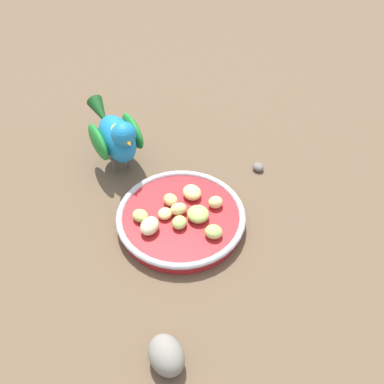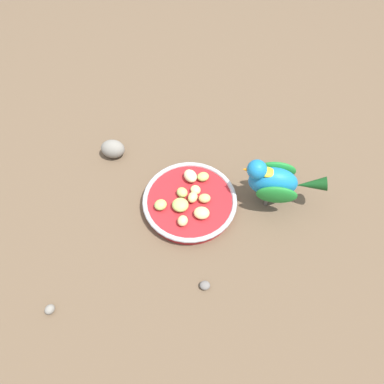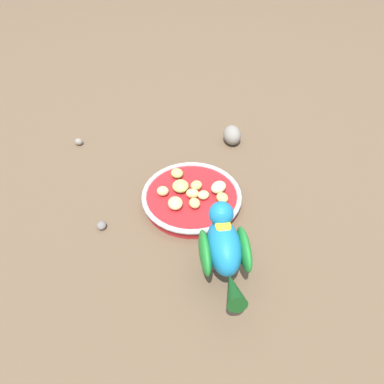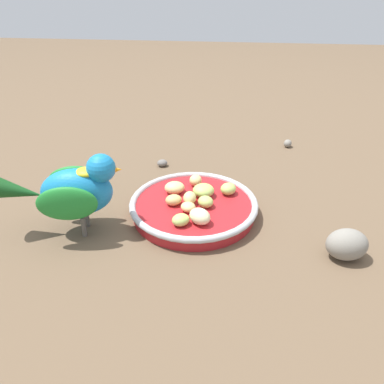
{
  "view_description": "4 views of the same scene",
  "coord_description": "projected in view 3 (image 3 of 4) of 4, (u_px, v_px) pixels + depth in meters",
  "views": [
    {
      "loc": [
        0.15,
        0.54,
        0.68
      ],
      "look_at": [
        -0.04,
        -0.04,
        0.06
      ],
      "focal_mm": 45.79,
      "sensor_mm": 36.0,
      "label": 1
    },
    {
      "loc": [
        -0.47,
        -0.17,
        0.78
      ],
      "look_at": [
        -0.0,
        -0.03,
        0.05
      ],
      "focal_mm": 34.22,
      "sensor_mm": 36.0,
      "label": 2
    },
    {
      "loc": [
        0.04,
        -0.59,
        0.59
      ],
      "look_at": [
        -0.01,
        -0.05,
        0.06
      ],
      "focal_mm": 32.3,
      "sensor_mm": 36.0,
      "label": 3
    },
    {
      "loc": [
        0.58,
        0.04,
        0.39
      ],
      "look_at": [
        0.01,
        -0.02,
        0.06
      ],
      "focal_mm": 35.84,
      "sensor_mm": 36.0,
      "label": 4
    }
  ],
  "objects": [
    {
      "name": "feeding_bowl",
      "position": [
        192.0,
        197.0,
        0.81
      ],
      "size": [
        0.23,
        0.23,
        0.03
      ],
      "color": "#AD1E23",
      "rests_on": "ground_plane"
    },
    {
      "name": "apple_piece_6",
      "position": [
        203.0,
        195.0,
        0.79
      ],
      "size": [
        0.04,
        0.04,
        0.02
      ],
      "primitive_type": "ellipsoid",
      "rotation": [
        0.0,
        0.0,
        0.87
      ],
      "color": "#E5C67F",
      "rests_on": "feeding_bowl"
    },
    {
      "name": "apple_piece_0",
      "position": [
        180.0,
        186.0,
        0.81
      ],
      "size": [
        0.04,
        0.05,
        0.02
      ],
      "primitive_type": "ellipsoid",
      "rotation": [
        0.0,
        0.0,
        1.72
      ],
      "color": "#B2CC66",
      "rests_on": "feeding_bowl"
    },
    {
      "name": "rock_large",
      "position": [
        232.0,
        135.0,
        0.97
      ],
      "size": [
        0.06,
        0.07,
        0.05
      ],
      "primitive_type": "ellipsoid",
      "rotation": [
        0.0,
        0.0,
        1.74
      ],
      "color": "gray",
      "rests_on": "ground_plane"
    },
    {
      "name": "apple_piece_9",
      "position": [
        192.0,
        203.0,
        0.77
      ],
      "size": [
        0.03,
        0.04,
        0.02
      ],
      "primitive_type": "ellipsoid",
      "rotation": [
        0.0,
        0.0,
        1.93
      ],
      "color": "tan",
      "rests_on": "feeding_bowl"
    },
    {
      "name": "pebble_0",
      "position": [
        79.0,
        142.0,
        0.98
      ],
      "size": [
        0.03,
        0.02,
        0.02
      ],
      "primitive_type": "ellipsoid",
      "rotation": [
        0.0,
        0.0,
        2.83
      ],
      "color": "gray",
      "rests_on": "ground_plane"
    },
    {
      "name": "ground_plane",
      "position": [
        196.0,
        196.0,
        0.84
      ],
      "size": [
        4.0,
        4.0,
        0.0
      ],
      "primitive_type": "plane",
      "color": "brown"
    },
    {
      "name": "apple_piece_1",
      "position": [
        222.0,
        198.0,
        0.78
      ],
      "size": [
        0.04,
        0.04,
        0.02
      ],
      "primitive_type": "ellipsoid",
      "rotation": [
        0.0,
        0.0,
        5.29
      ],
      "color": "#B2CC66",
      "rests_on": "feeding_bowl"
    },
    {
      "name": "apple_piece_4",
      "position": [
        177.0,
        173.0,
        0.84
      ],
      "size": [
        0.04,
        0.04,
        0.02
      ],
      "primitive_type": "ellipsoid",
      "rotation": [
        0.0,
        0.0,
        5.64
      ],
      "color": "#B2CC66",
      "rests_on": "feeding_bowl"
    },
    {
      "name": "apple_piece_2",
      "position": [
        218.0,
        187.0,
        0.8
      ],
      "size": [
        0.05,
        0.05,
        0.03
      ],
      "primitive_type": "ellipsoid",
      "rotation": [
        0.0,
        0.0,
        0.86
      ],
      "color": "beige",
      "rests_on": "feeding_bowl"
    },
    {
      "name": "apple_piece_5",
      "position": [
        195.0,
        185.0,
        0.81
      ],
      "size": [
        0.04,
        0.04,
        0.02
      ],
      "primitive_type": "ellipsoid",
      "rotation": [
        0.0,
        0.0,
        0.94
      ],
      "color": "#B2CC66",
      "rests_on": "feeding_bowl"
    },
    {
      "name": "apple_piece_3",
      "position": [
        175.0,
        203.0,
        0.77
      ],
      "size": [
        0.04,
        0.04,
        0.02
      ],
      "primitive_type": "ellipsoid",
      "rotation": [
        0.0,
        0.0,
        1.78
      ],
      "color": "#E5C67F",
      "rests_on": "feeding_bowl"
    },
    {
      "name": "pebble_1",
      "position": [
        101.0,
        225.0,
        0.76
      ],
      "size": [
        0.03,
        0.03,
        0.02
      ],
      "primitive_type": "ellipsoid",
      "rotation": [
        0.0,
        0.0,
        5.02
      ],
      "color": "slate",
      "rests_on": "ground_plane"
    },
    {
      "name": "parrot",
      "position": [
        224.0,
        247.0,
        0.62
      ],
      "size": [
        0.11,
        0.2,
        0.14
      ],
      "rotation": [
        0.0,
        0.0,
        1.75
      ],
      "color": "#59544C",
      "rests_on": "ground_plane"
    },
    {
      "name": "apple_piece_7",
      "position": [
        163.0,
        191.0,
        0.8
      ],
      "size": [
        0.03,
        0.02,
        0.02
      ],
      "primitive_type": "ellipsoid",
      "rotation": [
        0.0,
        0.0,
        3.15
      ],
      "color": "#E5C67F",
      "rests_on": "feeding_bowl"
    },
    {
      "name": "apple_piece_8",
      "position": [
        192.0,
        194.0,
        0.79
      ],
      "size": [
        0.03,
        0.02,
        0.02
      ],
      "primitive_type": "ellipsoid",
      "rotation": [
        0.0,
        0.0,
        0.0
      ],
      "color": "#E5C67F",
      "rests_on": "feeding_bowl"
    }
  ]
}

